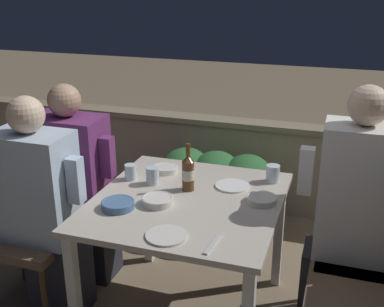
{
  "coord_description": "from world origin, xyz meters",
  "views": [
    {
      "loc": [
        0.7,
        -2.08,
        1.79
      ],
      "look_at": [
        0.0,
        0.07,
        0.94
      ],
      "focal_mm": 45.0,
      "sensor_mm": 36.0,
      "label": 1
    }
  ],
  "objects_px": {
    "person_blue_shirt": "(43,209)",
    "chair_left_far": "(48,189)",
    "person_white_polo": "(348,214)",
    "person_purple_stripe": "(77,184)",
    "chair_left_near": "(12,216)",
    "beer_bottle": "(188,172)"
  },
  "relations": [
    {
      "from": "person_blue_shirt",
      "to": "chair_left_far",
      "type": "bearing_deg",
      "value": 120.96
    },
    {
      "from": "chair_left_far",
      "to": "person_white_polo",
      "type": "xyz_separation_m",
      "value": [
        1.76,
        -0.02,
        0.13
      ]
    },
    {
      "from": "chair_left_far",
      "to": "person_purple_stripe",
      "type": "bearing_deg",
      "value": -0.0
    },
    {
      "from": "chair_left_far",
      "to": "person_white_polo",
      "type": "distance_m",
      "value": 1.76
    },
    {
      "from": "person_blue_shirt",
      "to": "chair_left_far",
      "type": "relative_size",
      "value": 1.35
    },
    {
      "from": "person_blue_shirt",
      "to": "person_white_polo",
      "type": "relative_size",
      "value": 0.93
    },
    {
      "from": "chair_left_near",
      "to": "chair_left_far",
      "type": "xyz_separation_m",
      "value": [
        -0.01,
        0.37,
        0.0
      ]
    },
    {
      "from": "chair_left_near",
      "to": "person_purple_stripe",
      "type": "relative_size",
      "value": 0.75
    },
    {
      "from": "person_white_polo",
      "to": "beer_bottle",
      "type": "height_order",
      "value": "person_white_polo"
    },
    {
      "from": "chair_left_far",
      "to": "beer_bottle",
      "type": "bearing_deg",
      "value": -5.92
    },
    {
      "from": "person_purple_stripe",
      "to": "chair_left_far",
      "type": "bearing_deg",
      "value": 180.0
    },
    {
      "from": "chair_left_far",
      "to": "person_white_polo",
      "type": "height_order",
      "value": "person_white_polo"
    },
    {
      "from": "person_purple_stripe",
      "to": "beer_bottle",
      "type": "xyz_separation_m",
      "value": [
        0.74,
        -0.1,
        0.21
      ]
    },
    {
      "from": "chair_left_near",
      "to": "chair_left_far",
      "type": "bearing_deg",
      "value": 91.83
    },
    {
      "from": "chair_left_near",
      "to": "person_white_polo",
      "type": "relative_size",
      "value": 0.69
    },
    {
      "from": "chair_left_near",
      "to": "person_purple_stripe",
      "type": "height_order",
      "value": "person_purple_stripe"
    },
    {
      "from": "person_purple_stripe",
      "to": "person_white_polo",
      "type": "height_order",
      "value": "person_white_polo"
    },
    {
      "from": "person_white_polo",
      "to": "beer_bottle",
      "type": "distance_m",
      "value": 0.83
    },
    {
      "from": "beer_bottle",
      "to": "chair_left_near",
      "type": "bearing_deg",
      "value": -164.0
    },
    {
      "from": "person_white_polo",
      "to": "chair_left_near",
      "type": "bearing_deg",
      "value": -168.89
    },
    {
      "from": "chair_left_far",
      "to": "person_purple_stripe",
      "type": "distance_m",
      "value": 0.22
    },
    {
      "from": "person_purple_stripe",
      "to": "person_blue_shirt",
      "type": "bearing_deg",
      "value": -88.25
    }
  ]
}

